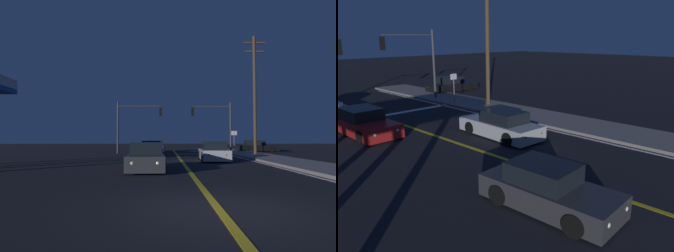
% 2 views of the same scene
% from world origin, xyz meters
% --- Properties ---
extents(ground_plane, '(160.00, 160.00, 0.00)m').
position_xyz_m(ground_plane, '(0.00, 0.00, 0.00)').
color(ground_plane, black).
extents(sidewalk_right, '(3.20, 43.04, 0.15)m').
position_xyz_m(sidewalk_right, '(6.71, 11.96, 0.07)').
color(sidewalk_right, gray).
rests_on(sidewalk_right, ground).
extents(lane_line_center, '(0.20, 40.65, 0.01)m').
position_xyz_m(lane_line_center, '(0.00, 11.96, 0.01)').
color(lane_line_center, gold).
rests_on(lane_line_center, ground).
extents(lane_line_edge_right, '(0.16, 40.65, 0.01)m').
position_xyz_m(lane_line_edge_right, '(4.86, 11.96, 0.01)').
color(lane_line_edge_right, white).
rests_on(lane_line_edge_right, ground).
extents(stop_bar, '(5.11, 0.50, 0.01)m').
position_xyz_m(stop_bar, '(2.55, 22.41, 0.01)').
color(stop_bar, white).
rests_on(stop_bar, ground).
extents(car_far_approaching_navy, '(2.06, 4.19, 1.34)m').
position_xyz_m(car_far_approaching_navy, '(-2.20, 26.75, 0.58)').
color(car_far_approaching_navy, navy).
rests_on(car_far_approaching_navy, ground).
extents(car_side_waiting_silver, '(2.03, 4.58, 1.34)m').
position_xyz_m(car_side_waiting_silver, '(2.22, 13.81, 0.58)').
color(car_side_waiting_silver, '#B2B5BA').
rests_on(car_side_waiting_silver, ground).
extents(car_distant_tail_charcoal, '(1.92, 4.21, 1.34)m').
position_xyz_m(car_distant_tail_charcoal, '(-2.06, 7.74, 0.58)').
color(car_distant_tail_charcoal, '#2D2D33').
rests_on(car_distant_tail_charcoal, ground).
extents(car_lead_oncoming_red, '(1.98, 4.63, 1.34)m').
position_xyz_m(car_lead_oncoming_red, '(-2.31, 19.25, 0.58)').
color(car_lead_oncoming_red, maroon).
rests_on(car_lead_oncoming_red, ground).
extents(car_following_oncoming_black, '(4.67, 1.96, 1.34)m').
position_xyz_m(car_following_oncoming_black, '(9.41, 27.14, 0.58)').
color(car_following_oncoming_black, black).
rests_on(car_following_oncoming_black, ground).
extents(traffic_signal_near_right, '(4.29, 0.28, 5.36)m').
position_xyz_m(traffic_signal_near_right, '(4.31, 24.71, 3.61)').
color(traffic_signal_near_right, '#38383D').
rests_on(traffic_signal_near_right, ground).
extents(traffic_signal_far_left, '(4.59, 0.28, 5.21)m').
position_xyz_m(traffic_signal_far_left, '(-4.16, 23.31, 3.53)').
color(traffic_signal_far_left, '#38383D').
rests_on(traffic_signal_far_left, ground).
extents(utility_pole_right, '(1.96, 0.28, 10.87)m').
position_xyz_m(utility_pole_right, '(7.01, 19.80, 5.68)').
color(utility_pole_right, '#4C3823').
rests_on(utility_pole_right, ground).
extents(street_sign_corner, '(0.56, 0.07, 2.31)m').
position_xyz_m(street_sign_corner, '(5.61, 21.91, 1.56)').
color(street_sign_corner, slate).
rests_on(street_sign_corner, ground).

